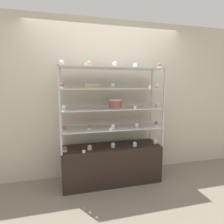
% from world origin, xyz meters
% --- Properties ---
extents(ground_plane, '(20.00, 20.00, 0.00)m').
position_xyz_m(ground_plane, '(0.00, 0.00, 0.00)').
color(ground_plane, gray).
extents(back_wall, '(8.00, 0.05, 2.60)m').
position_xyz_m(back_wall, '(0.00, 0.36, 1.30)').
color(back_wall, beige).
rests_on(back_wall, ground_plane).
extents(display_base, '(1.53, 0.43, 0.60)m').
position_xyz_m(display_base, '(0.00, 0.00, 0.30)').
color(display_base, black).
rests_on(display_base, ground_plane).
extents(display_riser_lower, '(1.53, 0.43, 0.30)m').
position_xyz_m(display_riser_lower, '(0.00, 0.00, 0.88)').
color(display_riser_lower, '#B7B7BC').
rests_on(display_riser_lower, display_base).
extents(display_riser_middle, '(1.53, 0.43, 0.30)m').
position_xyz_m(display_riser_middle, '(0.00, 0.00, 1.18)').
color(display_riser_middle, '#B7B7BC').
rests_on(display_riser_middle, display_riser_lower).
extents(display_riser_upper, '(1.53, 0.43, 0.30)m').
position_xyz_m(display_riser_upper, '(0.00, 0.00, 1.48)').
color(display_riser_upper, '#B7B7BC').
rests_on(display_riser_upper, display_riser_middle).
extents(display_riser_top, '(1.53, 0.43, 0.30)m').
position_xyz_m(display_riser_top, '(0.00, 0.00, 1.77)').
color(display_riser_top, '#B7B7BC').
rests_on(display_riser_top, display_riser_upper).
extents(layer_cake_centerpiece, '(0.20, 0.20, 0.13)m').
position_xyz_m(layer_cake_centerpiece, '(0.07, 0.07, 1.26)').
color(layer_cake_centerpiece, '#C66660').
rests_on(layer_cake_centerpiece, display_riser_middle).
extents(sheet_cake_frosted, '(0.20, 0.15, 0.06)m').
position_xyz_m(sheet_cake_frosted, '(-0.30, 0.05, 1.52)').
color(sheet_cake_frosted, '#DBBC84').
rests_on(sheet_cake_frosted, display_riser_upper).
extents(cupcake_0, '(0.06, 0.06, 0.07)m').
position_xyz_m(cupcake_0, '(-0.71, -0.07, 0.63)').
color(cupcake_0, beige).
rests_on(cupcake_0, display_base).
extents(cupcake_1, '(0.06, 0.06, 0.07)m').
position_xyz_m(cupcake_1, '(-0.36, -0.08, 0.63)').
color(cupcake_1, white).
rests_on(cupcake_1, display_base).
extents(cupcake_2, '(0.06, 0.06, 0.07)m').
position_xyz_m(cupcake_2, '(0.00, -0.06, 0.63)').
color(cupcake_2, beige).
rests_on(cupcake_2, display_base).
extents(cupcake_3, '(0.06, 0.06, 0.07)m').
position_xyz_m(cupcake_3, '(0.34, -0.10, 0.63)').
color(cupcake_3, beige).
rests_on(cupcake_3, display_base).
extents(cupcake_4, '(0.06, 0.06, 0.07)m').
position_xyz_m(cupcake_4, '(0.71, -0.06, 0.63)').
color(cupcake_4, white).
rests_on(cupcake_4, display_base).
extents(price_tag_0, '(0.04, 0.00, 0.04)m').
position_xyz_m(price_tag_0, '(-0.45, -0.20, 0.62)').
color(price_tag_0, white).
rests_on(price_tag_0, display_base).
extents(cupcake_5, '(0.06, 0.06, 0.08)m').
position_xyz_m(cupcake_5, '(-0.71, -0.06, 0.93)').
color(cupcake_5, '#CCB28C').
rests_on(cupcake_5, display_riser_lower).
extents(cupcake_6, '(0.06, 0.06, 0.08)m').
position_xyz_m(cupcake_6, '(-0.35, -0.04, 0.93)').
color(cupcake_6, beige).
rests_on(cupcake_6, display_riser_lower).
extents(cupcake_7, '(0.06, 0.06, 0.08)m').
position_xyz_m(cupcake_7, '(-0.01, -0.11, 0.93)').
color(cupcake_7, white).
rests_on(cupcake_7, display_riser_lower).
extents(cupcake_8, '(0.06, 0.06, 0.08)m').
position_xyz_m(cupcake_8, '(0.36, -0.11, 0.93)').
color(cupcake_8, '#CCB28C').
rests_on(cupcake_8, display_riser_lower).
extents(cupcake_9, '(0.06, 0.06, 0.08)m').
position_xyz_m(cupcake_9, '(0.70, -0.08, 0.93)').
color(cupcake_9, white).
rests_on(cupcake_9, display_riser_lower).
extents(price_tag_1, '(0.04, 0.00, 0.04)m').
position_xyz_m(price_tag_1, '(-0.07, -0.20, 0.92)').
color(price_tag_1, white).
rests_on(price_tag_1, display_riser_lower).
extents(cupcake_10, '(0.06, 0.06, 0.08)m').
position_xyz_m(cupcake_10, '(-0.70, -0.06, 1.23)').
color(cupcake_10, beige).
rests_on(cupcake_10, display_riser_middle).
extents(cupcake_11, '(0.06, 0.06, 0.08)m').
position_xyz_m(cupcake_11, '(0.72, -0.06, 1.23)').
color(cupcake_11, '#CCB28C').
rests_on(cupcake_11, display_riser_middle).
extents(price_tag_2, '(0.04, 0.00, 0.04)m').
position_xyz_m(price_tag_2, '(0.30, -0.20, 1.22)').
color(price_tag_2, white).
rests_on(price_tag_2, display_riser_middle).
extents(cupcake_12, '(0.06, 0.06, 0.08)m').
position_xyz_m(cupcake_12, '(-0.72, -0.08, 1.53)').
color(cupcake_12, beige).
rests_on(cupcake_12, display_riser_upper).
extents(cupcake_13, '(0.06, 0.06, 0.08)m').
position_xyz_m(cupcake_13, '(-0.01, -0.08, 1.53)').
color(cupcake_13, '#CCB28C').
rests_on(cupcake_13, display_riser_upper).
extents(cupcake_14, '(0.06, 0.06, 0.08)m').
position_xyz_m(cupcake_14, '(0.70, -0.07, 1.53)').
color(cupcake_14, '#CCB28C').
rests_on(cupcake_14, display_riser_upper).
extents(price_tag_3, '(0.04, 0.00, 0.04)m').
position_xyz_m(price_tag_3, '(0.52, -0.20, 1.52)').
color(price_tag_3, white).
rests_on(price_tag_3, display_riser_upper).
extents(cupcake_15, '(0.07, 0.07, 0.08)m').
position_xyz_m(cupcake_15, '(-0.71, -0.09, 1.83)').
color(cupcake_15, '#CCB28C').
rests_on(cupcake_15, display_riser_top).
extents(cupcake_16, '(0.07, 0.07, 0.08)m').
position_xyz_m(cupcake_16, '(-0.34, -0.08, 1.83)').
color(cupcake_16, '#CCB28C').
rests_on(cupcake_16, display_riser_top).
extents(cupcake_17, '(0.07, 0.07, 0.08)m').
position_xyz_m(cupcake_17, '(0.01, -0.11, 1.83)').
color(cupcake_17, beige).
rests_on(cupcake_17, display_riser_top).
extents(cupcake_18, '(0.07, 0.07, 0.08)m').
position_xyz_m(cupcake_18, '(0.35, -0.04, 1.83)').
color(cupcake_18, white).
rests_on(cupcake_18, display_riser_top).
extents(cupcake_19, '(0.07, 0.07, 0.08)m').
position_xyz_m(cupcake_19, '(0.71, -0.09, 1.83)').
color(cupcake_19, white).
rests_on(cupcake_19, display_riser_top).
extents(price_tag_4, '(0.04, 0.00, 0.04)m').
position_xyz_m(price_tag_4, '(-0.40, -0.20, 1.81)').
color(price_tag_4, white).
rests_on(price_tag_4, display_riser_top).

